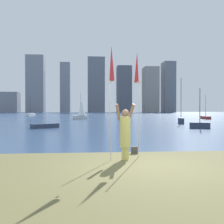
# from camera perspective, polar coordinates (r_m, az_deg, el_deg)

# --- Properties ---
(ground) EXTENTS (120.00, 138.00, 0.12)m
(ground) POSITION_cam_1_polar(r_m,az_deg,el_deg) (58.65, -3.16, -0.94)
(ground) COLOR brown
(person) EXTENTS (0.68, 0.50, 1.84)m
(person) POSITION_cam_1_polar(r_m,az_deg,el_deg) (8.67, 2.87, -4.37)
(person) COLOR #D8CC66
(person) RESTS_ON ground
(kite_flag_left) EXTENTS (0.16, 0.96, 3.64)m
(kite_flag_left) POSITION_cam_1_polar(r_m,az_deg,el_deg) (8.31, -0.09, 9.90)
(kite_flag_left) COLOR #B2B2B7
(kite_flag_left) RESTS_ON ground
(kite_flag_right) EXTENTS (0.16, 0.75, 3.65)m
(kite_flag_right) POSITION_cam_1_polar(r_m,az_deg,el_deg) (9.33, 5.39, 9.01)
(kite_flag_right) COLOR #B2B2B7
(kite_flag_right) RESTS_ON ground
(bag) EXTENTS (0.24, 0.13, 0.25)m
(bag) POSITION_cam_1_polar(r_m,az_deg,el_deg) (10.03, 4.88, -8.17)
(bag) COLOR #4C4742
(bag) RESTS_ON ground
(sailboat_1) EXTENTS (1.74, 3.16, 4.38)m
(sailboat_1) POSITION_cam_1_polar(r_m,az_deg,el_deg) (61.89, -17.18, -0.50)
(sailboat_1) COLOR white
(sailboat_1) RESTS_ON ground
(sailboat_2) EXTENTS (2.49, 1.75, 4.14)m
(sailboat_2) POSITION_cam_1_polar(r_m,az_deg,el_deg) (42.35, -6.62, 0.29)
(sailboat_2) COLOR silver
(sailboat_2) RESTS_ON ground
(sailboat_4) EXTENTS (0.84, 3.06, 3.78)m
(sailboat_4) POSITION_cam_1_polar(r_m,az_deg,el_deg) (44.35, 19.52, -1.08)
(sailboat_4) COLOR maroon
(sailboat_4) RESTS_ON ground
(sailboat_5) EXTENTS (1.69, 0.97, 3.39)m
(sailboat_5) POSITION_cam_1_polar(r_m,az_deg,el_deg) (23.31, 18.39, -2.68)
(sailboat_5) COLOR #333D51
(sailboat_5) RESTS_ON ground
(sailboat_6) EXTENTS (2.36, 1.88, 4.93)m
(sailboat_6) POSITION_cam_1_polar(r_m,az_deg,el_deg) (23.54, -14.25, -2.67)
(sailboat_6) COLOR #333D51
(sailboat_6) RESTS_ON ground
(sailboat_7) EXTENTS (1.01, 2.12, 5.05)m
(sailboat_7) POSITION_cam_1_polar(r_m,az_deg,el_deg) (30.15, 14.64, -1.72)
(sailboat_7) COLOR #333D51
(sailboat_7) RESTS_ON ground
(skyline_tower_0) EXTENTS (7.82, 6.36, 8.83)m
(skyline_tower_0) POSITION_cam_1_polar(r_m,az_deg,el_deg) (124.21, -21.16, 1.98)
(skyline_tower_0) COLOR gray
(skyline_tower_0) RESTS_ON ground
(skyline_tower_1) EXTENTS (7.67, 5.61, 24.84)m
(skyline_tower_1) POSITION_cam_1_polar(r_m,az_deg,el_deg) (121.49, -16.13, 5.81)
(skyline_tower_1) COLOR gray
(skyline_tower_1) RESTS_ON ground
(skyline_tower_2) EXTENTS (4.24, 3.58, 21.53)m
(skyline_tower_2) POSITION_cam_1_polar(r_m,az_deg,el_deg) (116.63, -10.04, 5.22)
(skyline_tower_2) COLOR gray
(skyline_tower_2) RESTS_ON ground
(skyline_tower_3) EXTENTS (7.46, 7.08, 24.19)m
(skyline_tower_3) POSITION_cam_1_polar(r_m,az_deg,el_deg) (118.69, -3.43, 5.80)
(skyline_tower_3) COLOR slate
(skyline_tower_3) RESTS_ON ground
(skyline_tower_4) EXTENTS (6.47, 6.34, 20.88)m
(skyline_tower_4) POSITION_cam_1_polar(r_m,az_deg,el_deg) (120.92, 2.61, 4.92)
(skyline_tower_4) COLOR #565B66
(skyline_tower_4) RESTS_ON ground
(skyline_tower_5) EXTENTS (6.28, 7.84, 19.97)m
(skyline_tower_5) POSITION_cam_1_polar(r_m,az_deg,el_deg) (119.72, 8.30, 4.74)
(skyline_tower_5) COLOR gray
(skyline_tower_5) RESTS_ON ground
(skyline_tower_6) EXTENTS (5.07, 7.33, 22.59)m
(skyline_tower_6) POSITION_cam_1_polar(r_m,az_deg,el_deg) (122.90, 12.03, 5.24)
(skyline_tower_6) COLOR slate
(skyline_tower_6) RESTS_ON ground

